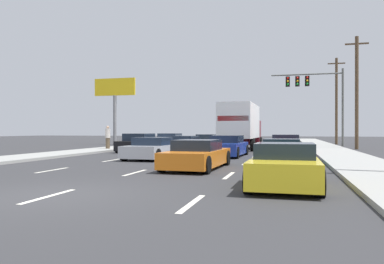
{
  "coord_description": "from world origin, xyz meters",
  "views": [
    {
      "loc": [
        5.34,
        -7.7,
        1.51
      ],
      "look_at": [
        -0.05,
        13.2,
        1.44
      ],
      "focal_mm": 35.05,
      "sensor_mm": 36.0,
      "label": 1
    }
  ],
  "objects": [
    {
      "name": "ground_plane",
      "position": [
        0.0,
        25.0,
        0.0
      ],
      "size": [
        140.0,
        140.0,
        0.0
      ],
      "primitive_type": "plane",
      "color": "#333335"
    },
    {
      "name": "sidewalk_right",
      "position": [
        8.38,
        20.0,
        0.07
      ],
      "size": [
        2.86,
        80.0,
        0.14
      ],
      "primitive_type": "cube",
      "color": "#9E9E99",
      "rests_on": "ground_plane"
    },
    {
      "name": "sidewalk_left",
      "position": [
        -8.38,
        20.0,
        0.07
      ],
      "size": [
        2.86,
        80.0,
        0.14
      ],
      "primitive_type": "cube",
      "color": "#9E9E99",
      "rests_on": "ground_plane"
    },
    {
      "name": "lane_markings",
      "position": [
        -0.0,
        22.31,
        0.0
      ],
      "size": [
        6.94,
        57.0,
        0.01
      ],
      "color": "silver",
      "rests_on": "ground_plane"
    },
    {
      "name": "car_white",
      "position": [
        -4.86,
        24.09,
        0.58
      ],
      "size": [
        2.09,
        4.18,
        1.27
      ],
      "color": "white",
      "rests_on": "ground_plane"
    },
    {
      "name": "car_black",
      "position": [
        -4.99,
        17.37,
        0.6
      ],
      "size": [
        2.01,
        4.62,
        1.31
      ],
      "color": "black",
      "rests_on": "ground_plane"
    },
    {
      "name": "car_tan",
      "position": [
        -1.66,
        24.74,
        0.55
      ],
      "size": [
        1.94,
        4.25,
        1.19
      ],
      "color": "tan",
      "rests_on": "ground_plane"
    },
    {
      "name": "car_gray",
      "position": [
        -1.72,
        17.62,
        0.54
      ],
      "size": [
        1.9,
        4.66,
        1.15
      ],
      "color": "slate",
      "rests_on": "ground_plane"
    },
    {
      "name": "car_silver",
      "position": [
        -1.68,
        11.05,
        0.53
      ],
      "size": [
        2.12,
        4.16,
        1.16
      ],
      "color": "#B7BABF",
      "rests_on": "ground_plane"
    },
    {
      "name": "box_truck",
      "position": [
        1.71,
        22.07,
        2.04
      ],
      "size": [
        2.75,
        8.36,
        3.53
      ],
      "color": "white",
      "rests_on": "ground_plane"
    },
    {
      "name": "car_blue",
      "position": [
        1.85,
        14.13,
        0.57
      ],
      "size": [
        2.1,
        4.55,
        1.23
      ],
      "color": "#1E389E",
      "rests_on": "ground_plane"
    },
    {
      "name": "car_orange",
      "position": [
        1.82,
        6.81,
        0.53
      ],
      "size": [
        2.04,
        4.68,
        1.15
      ],
      "color": "orange",
      "rests_on": "ground_plane"
    },
    {
      "name": "car_navy",
      "position": [
        5.09,
        24.08,
        0.54
      ],
      "size": [
        2.11,
        4.22,
        1.19
      ],
      "color": "#141E4C",
      "rests_on": "ground_plane"
    },
    {
      "name": "car_red",
      "position": [
        5.18,
        17.8,
        0.56
      ],
      "size": [
        2.05,
        4.18,
        1.25
      ],
      "color": "red",
      "rests_on": "ground_plane"
    },
    {
      "name": "car_green",
      "position": [
        5.06,
        9.81,
        0.54
      ],
      "size": [
        1.95,
        4.04,
        1.14
      ],
      "color": "#196B38",
      "rests_on": "ground_plane"
    },
    {
      "name": "car_yellow",
      "position": [
        5.25,
        2.74,
        0.54
      ],
      "size": [
        1.87,
        4.09,
        1.18
      ],
      "color": "yellow",
      "rests_on": "ground_plane"
    },
    {
      "name": "traffic_signal_mast",
      "position": [
        7.35,
        29.98,
        5.69
      ],
      "size": [
        6.69,
        0.69,
        7.39
      ],
      "color": "#595B56",
      "rests_on": "ground_plane"
    },
    {
      "name": "utility_pole_mid",
      "position": [
        10.69,
        24.95,
        4.71
      ],
      "size": [
        1.8,
        0.28,
        9.14
      ],
      "color": "brown",
      "rests_on": "ground_plane"
    },
    {
      "name": "utility_pole_far",
      "position": [
        10.44,
        35.97,
        4.88
      ],
      "size": [
        1.8,
        0.28,
        9.48
      ],
      "color": "brown",
      "rests_on": "ground_plane"
    },
    {
      "name": "roadside_billboard",
      "position": [
        -12.8,
        29.3,
        5.22
      ],
      "size": [
        4.68,
        0.36,
        7.16
      ],
      "color": "slate",
      "rests_on": "ground_plane"
    },
    {
      "name": "pedestrian_near_corner",
      "position": [
        -8.11,
        18.52,
        1.01
      ],
      "size": [
        0.38,
        0.38,
        1.75
      ],
      "color": "brown",
      "rests_on": "sidewalk_left"
    }
  ]
}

